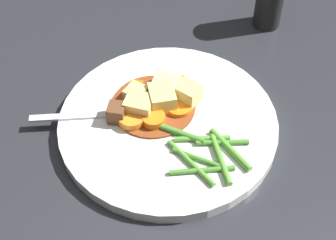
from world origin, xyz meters
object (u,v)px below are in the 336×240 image
Objects in this scene: carrot_slice_0 at (138,89)px; dinner_plate at (168,124)px; potato_chunk_0 at (166,88)px; carrot_slice_3 at (153,119)px; potato_chunk_4 at (162,98)px; carrot_slice_2 at (178,85)px; meat_chunk_0 at (149,92)px; potato_chunk_3 at (139,106)px; potato_chunk_2 at (138,93)px; carrot_slice_4 at (180,108)px; meat_chunk_1 at (117,113)px; potato_chunk_1 at (185,92)px; fork at (101,115)px; carrot_slice_1 at (132,119)px.

dinner_plate is at bearing 166.17° from carrot_slice_0.
potato_chunk_0 is at bearing -151.53° from carrot_slice_0.
dinner_plate is at bearing -127.16° from carrot_slice_3.
potato_chunk_4 is at bearing -34.79° from dinner_plate.
meat_chunk_0 is (0.02, 0.04, 0.00)m from carrot_slice_2.
carrot_slice_0 is at bearing -30.53° from carrot_slice_3.
carrot_slice_3 is at bearing 175.61° from potato_chunk_3.
potato_chunk_2 reaches higher than carrot_slice_3.
potato_chunk_0 reaches higher than carrot_slice_2.
potato_chunk_3 is (0.04, 0.04, 0.01)m from carrot_slice_4.
carrot_slice_0 is 1.11× the size of meat_chunk_1.
potato_chunk_2 is 0.04m from meat_chunk_1.
carrot_slice_4 is at bearing 107.11° from potato_chunk_1.
carrot_slice_2 is 0.84× the size of potato_chunk_0.
potato_chunk_1 is (-0.02, 0.01, 0.01)m from carrot_slice_2.
fork is (0.02, 0.05, -0.01)m from potato_chunk_2.
carrot_slice_4 is 1.42× the size of meat_chunk_0.
potato_chunk_3 is 0.03m from meat_chunk_0.
meat_chunk_0 is at bearing -117.54° from potato_chunk_2.
potato_chunk_0 is 0.09m from fork.
meat_chunk_1 reaches higher than meat_chunk_0.
carrot_slice_0 is 0.76× the size of carrot_slice_1.
potato_chunk_4 is 1.54× the size of meat_chunk_0.
potato_chunk_0 is at bearing -127.27° from potato_chunk_2.
potato_chunk_3 is (0.03, 0.06, -0.00)m from potato_chunk_1.
potato_chunk_3 is at bearing -82.55° from carrot_slice_1.
potato_chunk_1 is 0.05m from meat_chunk_0.
carrot_slice_0 is 0.71× the size of potato_chunk_4.
meat_chunk_0 is at bearing 31.11° from potato_chunk_1.
meat_chunk_0 is at bearing -72.48° from potato_chunk_3.
carrot_slice_3 is at bearing 111.02° from potato_chunk_0.
carrot_slice_4 is 0.03m from potato_chunk_4.
carrot_slice_4 is at bearing -159.95° from potato_chunk_4.
carrot_slice_1 is 0.04m from fork.
dinner_plate is 0.04m from potato_chunk_3.
potato_chunk_0 is 0.02m from meat_chunk_0.
carrot_slice_0 is 0.06m from carrot_slice_3.
carrot_slice_0 is at bearing -46.50° from potato_chunk_3.
dinner_plate is at bearing 145.21° from potato_chunk_4.
potato_chunk_3 reaches higher than fork.
carrot_slice_1 is 0.08m from potato_chunk_1.
meat_chunk_1 is at bearing -157.74° from fork.
dinner_plate is 8.03× the size of potato_chunk_3.
potato_chunk_1 reaches higher than meat_chunk_0.
carrot_slice_2 is 0.95× the size of carrot_slice_3.
carrot_slice_0 is 0.76× the size of potato_chunk_3.
dinner_plate is at bearing 114.39° from carrot_slice_2.
meat_chunk_1 reaches higher than carrot_slice_1.
carrot_slice_4 is 0.02m from potato_chunk_1.
potato_chunk_2 and meat_chunk_1 have the same top height.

